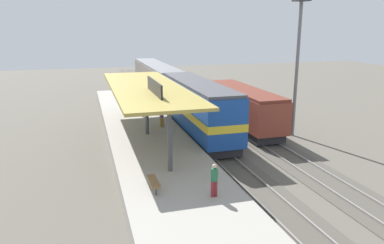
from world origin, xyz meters
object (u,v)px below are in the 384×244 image
locomotive (197,107)px  light_mast (299,35)px  passenger_carriage_single (157,80)px  person_waiting (214,179)px  platform_bench (153,181)px  person_walking (162,116)px  freight_car (243,107)px

locomotive → light_mast: bearing=-17.9°
light_mast → passenger_carriage_single: bearing=110.8°
locomotive → person_waiting: locomotive is taller
platform_bench → locomotive: (6.00, 12.01, 1.07)m
passenger_carriage_single → light_mast: (7.80, -20.52, 6.08)m
person_waiting → person_walking: (0.21, 13.71, 0.00)m
passenger_carriage_single → person_waiting: bearing=-95.9°
freight_car → light_mast: (3.20, -3.28, 6.43)m
passenger_carriage_single → light_mast: 22.78m
person_walking → platform_bench: bearing=-103.6°
person_waiting → light_mast: bearing=45.1°
platform_bench → person_walking: size_ratio=0.99×
locomotive → passenger_carriage_single: (0.00, 18.00, -0.10)m
platform_bench → person_walking: person_walking is taller
passenger_carriage_single → freight_car: 17.85m
locomotive → person_waiting: (-3.29, -13.65, -0.56)m
freight_car → person_walking: size_ratio=7.02×
passenger_carriage_single → light_mast: size_ratio=1.71×
platform_bench → passenger_carriage_single: passenger_carriage_single is taller
locomotive → light_mast: light_mast is taller
locomotive → light_mast: 10.15m
platform_bench → freight_car: bearing=50.3°
locomotive → freight_car: (4.60, 0.76, -0.44)m
freight_car → person_waiting: 16.42m
passenger_carriage_single → person_waiting: 31.82m
light_mast → freight_car: bearing=134.3°
passenger_carriage_single → person_waiting: size_ratio=11.70×
light_mast → person_waiting: bearing=-134.9°
passenger_carriage_single → light_mast: light_mast is taller
locomotive → freight_car: locomotive is taller
platform_bench → light_mast: bearing=34.5°
locomotive → light_mast: (7.80, -2.52, 5.99)m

